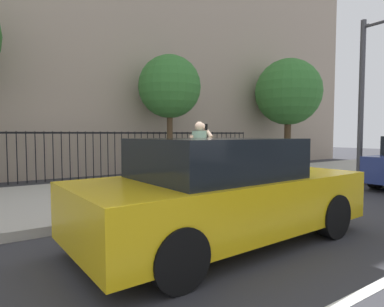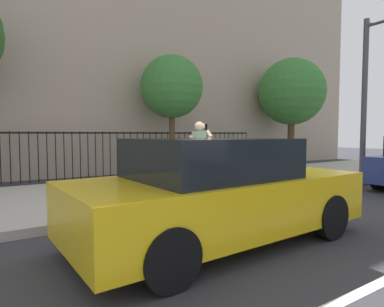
% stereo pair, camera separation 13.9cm
% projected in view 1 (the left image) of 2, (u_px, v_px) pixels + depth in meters
% --- Properties ---
extents(ground_plane, '(60.00, 60.00, 0.00)m').
position_uv_depth(ground_plane, '(224.00, 208.00, 6.61)').
color(ground_plane, '#333338').
extents(sidewalk, '(28.00, 4.40, 0.15)m').
position_uv_depth(sidewalk, '(171.00, 189.00, 8.43)').
color(sidewalk, '#B2ADA3').
rests_on(sidewalk, ground).
extents(building_facade, '(28.00, 4.00, 13.44)m').
position_uv_depth(building_facade, '(93.00, 7.00, 13.25)').
color(building_facade, tan).
rests_on(building_facade, ground).
extents(iron_fence, '(12.03, 0.04, 1.60)m').
position_uv_depth(iron_fence, '(118.00, 148.00, 11.44)').
color(iron_fence, black).
rests_on(iron_fence, ground).
extents(taxi_yellow, '(4.27, 2.00, 1.45)m').
position_uv_depth(taxi_yellow, '(223.00, 192.00, 4.49)').
color(taxi_yellow, yellow).
rests_on(taxi_yellow, ground).
extents(pedestrian_on_phone, '(0.67, 0.49, 1.65)m').
position_uv_depth(pedestrian_on_phone, '(198.00, 152.00, 7.41)').
color(pedestrian_on_phone, beige).
rests_on(pedestrian_on_phone, sidewalk).
extents(street_bench, '(1.60, 0.45, 0.95)m').
position_uv_depth(street_bench, '(224.00, 160.00, 10.85)').
color(street_bench, brown).
rests_on(street_bench, sidewalk).
extents(street_tree_near, '(3.06, 3.06, 5.00)m').
position_uv_depth(street_tree_near, '(288.00, 92.00, 14.98)').
color(street_tree_near, '#4C3823').
rests_on(street_tree_near, ground).
extents(street_tree_far, '(2.30, 2.30, 4.40)m').
position_uv_depth(street_tree_far, '(170.00, 87.00, 11.82)').
color(street_tree_far, '#4C3823').
rests_on(street_tree_far, ground).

